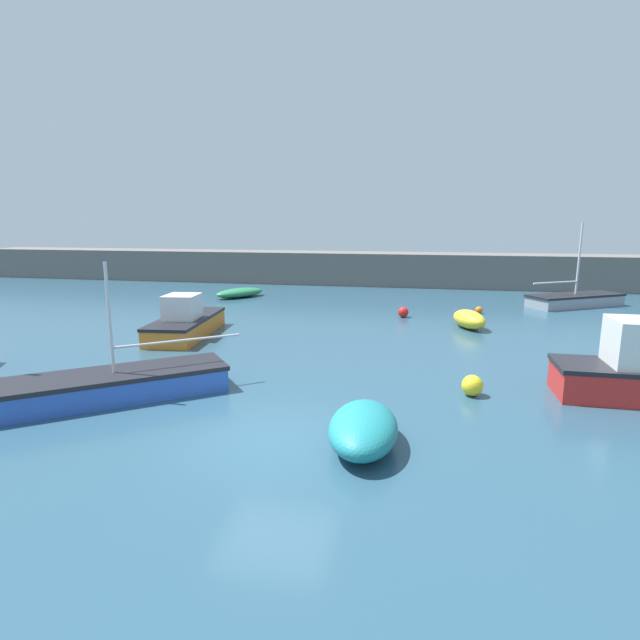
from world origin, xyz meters
name	(u,v)px	position (x,y,z in m)	size (l,w,h in m)	color
ground_plane	(275,442)	(0.00, 0.00, -0.10)	(120.00, 120.00, 0.20)	#284C60
harbor_breakwater	(383,269)	(0.00, 27.41, 1.17)	(65.88, 3.38, 2.35)	#66605B
sailboat_twin_hulled	(115,385)	(-4.87, 1.52, 0.36)	(5.56, 4.95, 3.61)	#2D56B7
sailboat_short_mast	(575,300)	(11.18, 19.82, 0.37)	(5.60, 4.39, 4.56)	gray
cabin_cruiser_white	(186,322)	(-6.46, 8.69, 0.57)	(2.37, 5.17, 1.75)	orange
rowboat_white_midwater	(363,428)	(1.92, -0.04, 0.41)	(1.56, 2.71, 0.83)	teal
rowboat_blue_near	(240,293)	(-8.13, 19.17, 0.29)	(2.95, 3.46, 0.57)	#287A4C
dinghy_near_pier	(179,304)	(-9.75, 14.42, 0.31)	(2.16, 1.69, 0.63)	navy
fishing_dinghy_green	(469,319)	(5.01, 12.64, 0.40)	(1.82, 2.43, 0.80)	yellow
mooring_buoy_orange	(479,310)	(5.79, 16.45, 0.18)	(0.37, 0.37, 0.37)	orange
mooring_buoy_red	(403,312)	(2.06, 14.63, 0.26)	(0.51, 0.51, 0.51)	red
mooring_buoy_yellow	(472,385)	(4.40, 3.66, 0.29)	(0.57, 0.57, 0.57)	yellow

